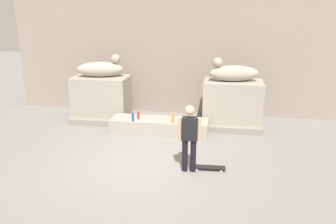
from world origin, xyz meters
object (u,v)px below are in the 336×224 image
Objects in this scene: bottle_orange at (173,119)px; bottle_red at (138,115)px; skater at (189,136)px; statue_reclining_left at (101,69)px; bottle_blue at (133,117)px; statue_reclining_right at (233,73)px; skateboard at (209,167)px.

bottle_orange reaches higher than bottle_red.
skater is 2.34m from bottle_orange.
statue_reclining_left is 3.25m from bottle_orange.
statue_reclining_left reaches higher than bottle_blue.
statue_reclining_right is (4.47, -0.01, 0.00)m from statue_reclining_left.
bottle_blue is at bearing -176.49° from bottle_orange.
statue_reclining_left is 5.43× the size of bottle_blue.
statue_reclining_left is at bearing 153.69° from bottle_orange.
bottle_blue is (-1.24, -0.08, 0.00)m from bottle_orange.
skateboard is 2.61× the size of bottle_blue.
skater reaches higher than bottle_blue.
statue_reclining_left is at bearing 136.99° from skateboard.
statue_reclining_left reaches higher than skater.
statue_reclining_right is 2.53m from bottle_orange.
bottle_blue reaches higher than skateboard.
bottle_red is (-1.85, 2.37, -0.35)m from skater.
statue_reclining_right is at bearing 21.65° from bottle_red.
statue_reclining_right is 1.00× the size of skater.
skater is at bearing -47.32° from bottle_blue.
statue_reclining_right is 2.07× the size of skateboard.
bottle_blue is (-2.45, 1.99, 0.52)m from skateboard.
statue_reclining_left is at bearing 136.08° from bottle_blue.
bottle_orange is 1.14m from bottle_red.
bottle_red is at bearing 171.26° from bottle_orange.
skater is (3.42, -3.54, -0.89)m from statue_reclining_left.
bottle_orange is (-1.21, 2.06, 0.52)m from skateboard.
skateboard is at bearing 70.51° from statue_reclining_right.
statue_reclining_left is 1.01× the size of skater.
skater is at bearing -71.81° from bottle_orange.
bottle_orange reaches higher than skateboard.
skater is 1.00m from skateboard.
skater is at bearing -52.06° from bottle_red.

